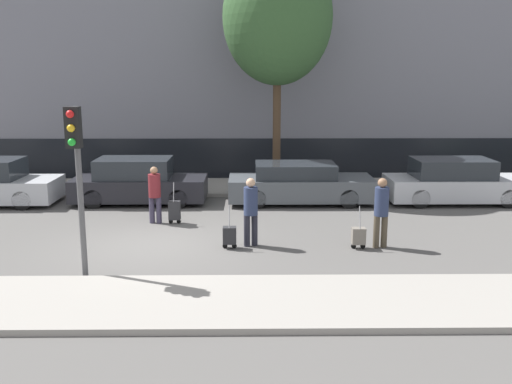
{
  "coord_description": "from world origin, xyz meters",
  "views": [
    {
      "loc": [
        2.36,
        -13.5,
        4.13
      ],
      "look_at": [
        2.54,
        1.8,
        0.95
      ],
      "focal_mm": 40.0,
      "sensor_mm": 36.0,
      "label": 1
    }
  ],
  "objects": [
    {
      "name": "bare_tree_near_crossing",
      "position": [
        3.33,
        6.72,
        6.01
      ],
      "size": [
        3.76,
        3.76,
        8.21
      ],
      "color": "#4C3826",
      "rests_on": "sidewalk_far"
    },
    {
      "name": "parked_car_1",
      "position": [
        -1.24,
        4.7,
        0.68
      ],
      "size": [
        4.27,
        1.77,
        1.46
      ],
      "color": "black",
      "rests_on": "ground_plane"
    },
    {
      "name": "trolley_left",
      "position": [
        0.26,
        2.04,
        0.38
      ],
      "size": [
        0.34,
        0.29,
        1.18
      ],
      "color": "#262628",
      "rests_on": "ground_plane"
    },
    {
      "name": "trolley_center",
      "position": [
        1.88,
        -0.31,
        0.32
      ],
      "size": [
        0.34,
        0.29,
        1.07
      ],
      "color": "#262628",
      "rests_on": "ground_plane"
    },
    {
      "name": "parked_car_2",
      "position": [
        3.99,
        4.65,
        0.62
      ],
      "size": [
        4.66,
        1.82,
        1.3
      ],
      "color": "#4C5156",
      "rests_on": "ground_plane"
    },
    {
      "name": "sidewalk_far",
      "position": [
        0.0,
        7.0,
        0.06
      ],
      "size": [
        28.0,
        3.0,
        0.12
      ],
      "color": "gray",
      "rests_on": "ground_plane"
    },
    {
      "name": "pedestrian_left",
      "position": [
        -0.29,
        2.1,
        0.91
      ],
      "size": [
        0.35,
        0.34,
        1.61
      ],
      "rotation": [
        0.0,
        0.0,
        3.02
      ],
      "color": "#383347",
      "rests_on": "ground_plane"
    },
    {
      "name": "pedestrian_center",
      "position": [
        2.39,
        -0.1,
        0.96
      ],
      "size": [
        0.34,
        0.34,
        1.68
      ],
      "rotation": [
        0.0,
        0.0,
        0.38
      ],
      "color": "#23232D",
      "rests_on": "ground_plane"
    },
    {
      "name": "parked_car_3",
      "position": [
        9.04,
        4.6,
        0.67
      ],
      "size": [
        4.48,
        1.75,
        1.44
      ],
      "color": "#B7BABF",
      "rests_on": "ground_plane"
    },
    {
      "name": "traffic_light",
      "position": [
        -1.05,
        -2.36,
        2.51
      ],
      "size": [
        0.28,
        0.47,
        3.51
      ],
      "color": "#515154",
      "rests_on": "ground_plane"
    },
    {
      "name": "sidewalk_near",
      "position": [
        0.0,
        -3.75,
        0.06
      ],
      "size": [
        28.0,
        2.5,
        0.12
      ],
      "color": "gray",
      "rests_on": "ground_plane"
    },
    {
      "name": "ground_plane",
      "position": [
        0.0,
        0.0,
        0.0
      ],
      "size": [
        80.0,
        80.0,
        0.0
      ],
      "primitive_type": "plane",
      "color": "#565451"
    },
    {
      "name": "trolley_right",
      "position": [
        4.98,
        -0.36,
        0.31
      ],
      "size": [
        0.34,
        0.29,
        1.05
      ],
      "color": "slate",
      "rests_on": "ground_plane"
    },
    {
      "name": "building_facade",
      "position": [
        0.0,
        10.77,
        6.33
      ],
      "size": [
        28.0,
        3.19,
        12.69
      ],
      "color": "slate",
      "rests_on": "ground_plane"
    },
    {
      "name": "pedestrian_right",
      "position": [
        5.52,
        -0.27,
        0.97
      ],
      "size": [
        0.35,
        0.34,
        1.71
      ],
      "rotation": [
        0.0,
        0.0,
        0.18
      ],
      "color": "#4C4233",
      "rests_on": "ground_plane"
    }
  ]
}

